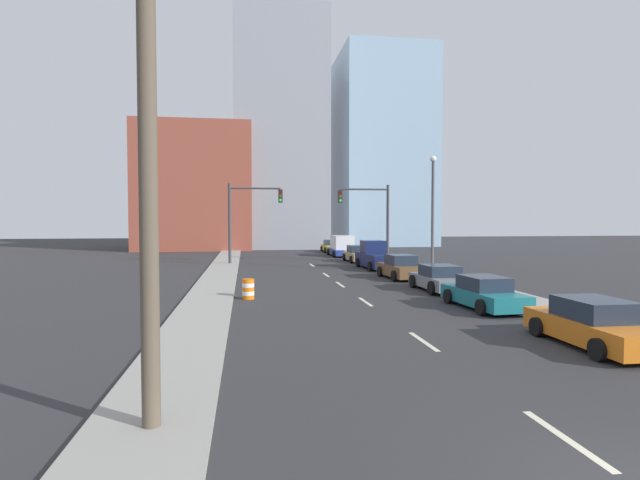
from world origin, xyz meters
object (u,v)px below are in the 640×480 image
utility_pole_left_near (148,176)px  sedan_gray (440,279)px  sedan_brown (401,268)px  street_lamp (433,205)px  pickup_truck_navy (376,257)px  traffic_signal_left (244,212)px  traffic_barrel (248,289)px  sedan_teal (484,294)px  sedan_orange (594,325)px  box_truck_blue (342,246)px  sedan_tan (358,254)px  sedan_yellow (331,246)px  traffic_signal_right (374,212)px

utility_pole_left_near → sedan_gray: size_ratio=1.98×
sedan_brown → sedan_gray: bearing=-89.6°
street_lamp → pickup_truck_navy: size_ratio=1.41×
traffic_signal_left → traffic_barrel: bearing=-89.4°
sedan_gray → pickup_truck_navy: size_ratio=0.77×
sedan_teal → pickup_truck_navy: bearing=87.4°
pickup_truck_navy → sedan_orange: bearing=-91.1°
traffic_signal_left → box_truck_blue: size_ratio=1.10×
sedan_gray → sedan_tan: size_ratio=0.94×
traffic_barrel → sedan_tan: size_ratio=0.20×
pickup_truck_navy → sedan_tan: pickup_truck_navy is taller
traffic_signal_left → sedan_gray: 20.20m
sedan_gray → sedan_tan: (-0.21, 18.41, 0.03)m
traffic_barrel → pickup_truck_navy: pickup_truck_navy is taller
traffic_signal_left → sedan_orange: bearing=-70.5°
sedan_teal → sedan_brown: size_ratio=1.05×
sedan_orange → pickup_truck_navy: pickup_truck_navy is taller
sedan_brown → sedan_yellow: size_ratio=0.92×
sedan_gray → sedan_tan: bearing=89.9°
traffic_barrel → box_truck_blue: (9.68, 26.85, 0.52)m
traffic_signal_right → utility_pole_left_near: utility_pole_left_near is taller
sedan_tan → sedan_yellow: (-0.05, 13.58, -0.02)m
sedan_brown → sedan_tan: size_ratio=0.95×
sedan_orange → pickup_truck_navy: 23.79m
street_lamp → sedan_gray: size_ratio=1.84×
traffic_signal_right → sedan_gray: size_ratio=1.53×
utility_pole_left_near → sedan_orange: size_ratio=1.90×
traffic_signal_right → sedan_orange: size_ratio=1.47×
sedan_orange → sedan_brown: (-0.40, 17.20, 0.05)m
sedan_teal → pickup_truck_navy: (-0.06, 17.38, 0.23)m
traffic_signal_right → sedan_yellow: bearing=94.6°
traffic_signal_left → sedan_brown: (9.79, -11.51, -3.67)m
traffic_signal_left → utility_pole_left_near: 33.01m
sedan_gray → sedan_teal: bearing=-92.7°
sedan_orange → sedan_tan: bearing=91.0°
traffic_signal_right → sedan_yellow: traffic_signal_right is taller
sedan_teal → sedan_yellow: (-0.09, 37.22, 0.02)m
sedan_teal → box_truck_blue: size_ratio=0.77×
traffic_signal_right → street_lamp: street_lamp is taller
traffic_barrel → sedan_brown: 11.80m
sedan_orange → sedan_teal: sedan_orange is taller
sedan_orange → sedan_yellow: size_ratio=0.95×
utility_pole_left_near → sedan_yellow: 49.38m
traffic_signal_left → sedan_tan: traffic_signal_left is taller
sedan_brown → sedan_yellow: sedan_brown is taller
pickup_truck_navy → box_truck_blue: 13.40m
sedan_orange → sedan_gray: 11.63m
sedan_teal → traffic_signal_right: bearing=84.4°
sedan_tan → box_truck_blue: box_truck_blue is taller
sedan_brown → sedan_tan: (0.13, 12.84, -0.02)m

